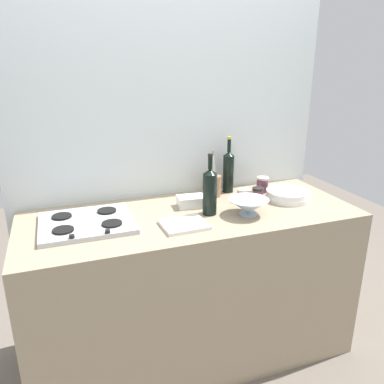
{
  "coord_description": "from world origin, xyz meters",
  "views": [
    {
      "loc": [
        -0.65,
        -1.81,
        1.68
      ],
      "look_at": [
        0.0,
        0.0,
        1.02
      ],
      "focal_mm": 35.96,
      "sensor_mm": 36.0,
      "label": 1
    }
  ],
  "objects_px": {
    "stovetop_hob": "(87,223)",
    "mixing_bowl": "(248,206)",
    "utensil_crock": "(213,185)",
    "butter_dish": "(191,201)",
    "cutting_board": "(184,225)",
    "wine_bottle_mid_left": "(228,171)",
    "wine_bottle_leftmost": "(210,191)",
    "plate_stack": "(288,195)",
    "condiment_jar_front": "(258,194)",
    "condiment_jar_rear": "(243,195)",
    "condiment_jar_spare": "(262,184)"
  },
  "relations": [
    {
      "from": "condiment_jar_front",
      "to": "condiment_jar_spare",
      "type": "bearing_deg",
      "value": 51.32
    },
    {
      "from": "stovetop_hob",
      "to": "wine_bottle_mid_left",
      "type": "height_order",
      "value": "wine_bottle_mid_left"
    },
    {
      "from": "butter_dish",
      "to": "condiment_jar_rear",
      "type": "xyz_separation_m",
      "value": [
        0.32,
        -0.02,
        0.01
      ]
    },
    {
      "from": "stovetop_hob",
      "to": "condiment_jar_front",
      "type": "xyz_separation_m",
      "value": [
        0.97,
        0.03,
        0.03
      ]
    },
    {
      "from": "wine_bottle_leftmost",
      "to": "condiment_jar_spare",
      "type": "height_order",
      "value": "wine_bottle_leftmost"
    },
    {
      "from": "wine_bottle_leftmost",
      "to": "utensil_crock",
      "type": "relative_size",
      "value": 1.18
    },
    {
      "from": "wine_bottle_leftmost",
      "to": "utensil_crock",
      "type": "bearing_deg",
      "value": 63.68
    },
    {
      "from": "utensil_crock",
      "to": "stovetop_hob",
      "type": "bearing_deg",
      "value": -165.67
    },
    {
      "from": "wine_bottle_mid_left",
      "to": "condiment_jar_front",
      "type": "distance_m",
      "value": 0.25
    },
    {
      "from": "stovetop_hob",
      "to": "condiment_jar_front",
      "type": "relative_size",
      "value": 5.68
    },
    {
      "from": "wine_bottle_mid_left",
      "to": "condiment_jar_front",
      "type": "relative_size",
      "value": 4.38
    },
    {
      "from": "condiment_jar_rear",
      "to": "plate_stack",
      "type": "bearing_deg",
      "value": -13.71
    },
    {
      "from": "mixing_bowl",
      "to": "wine_bottle_mid_left",
      "type": "bearing_deg",
      "value": 81.31
    },
    {
      "from": "utensil_crock",
      "to": "condiment_jar_spare",
      "type": "xyz_separation_m",
      "value": [
        0.32,
        -0.03,
        -0.02
      ]
    },
    {
      "from": "plate_stack",
      "to": "cutting_board",
      "type": "xyz_separation_m",
      "value": [
        -0.7,
        -0.16,
        -0.02
      ]
    },
    {
      "from": "utensil_crock",
      "to": "condiment_jar_rear",
      "type": "relative_size",
      "value": 3.78
    },
    {
      "from": "stovetop_hob",
      "to": "condiment_jar_spare",
      "type": "xyz_separation_m",
      "value": [
        1.08,
        0.16,
        0.03
      ]
    },
    {
      "from": "stovetop_hob",
      "to": "condiment_jar_spare",
      "type": "relative_size",
      "value": 4.79
    },
    {
      "from": "wine_bottle_mid_left",
      "to": "utensil_crock",
      "type": "relative_size",
      "value": 1.25
    },
    {
      "from": "butter_dish",
      "to": "plate_stack",
      "type": "bearing_deg",
      "value": -8.55
    },
    {
      "from": "utensil_crock",
      "to": "condiment_jar_rear",
      "type": "distance_m",
      "value": 0.2
    },
    {
      "from": "condiment_jar_spare",
      "to": "stovetop_hob",
      "type": "bearing_deg",
      "value": -171.58
    },
    {
      "from": "condiment_jar_spare",
      "to": "utensil_crock",
      "type": "bearing_deg",
      "value": 173.76
    },
    {
      "from": "wine_bottle_mid_left",
      "to": "condiment_jar_rear",
      "type": "height_order",
      "value": "wine_bottle_mid_left"
    },
    {
      "from": "stovetop_hob",
      "to": "mixing_bowl",
      "type": "relative_size",
      "value": 2.11
    },
    {
      "from": "plate_stack",
      "to": "wine_bottle_leftmost",
      "type": "relative_size",
      "value": 0.78
    },
    {
      "from": "mixing_bowl",
      "to": "utensil_crock",
      "type": "distance_m",
      "value": 0.35
    },
    {
      "from": "butter_dish",
      "to": "mixing_bowl",
      "type": "bearing_deg",
      "value": -41.55
    },
    {
      "from": "condiment_jar_front",
      "to": "mixing_bowl",
      "type": "bearing_deg",
      "value": -131.08
    },
    {
      "from": "mixing_bowl",
      "to": "condiment_jar_rear",
      "type": "relative_size",
      "value": 2.92
    },
    {
      "from": "plate_stack",
      "to": "cutting_board",
      "type": "height_order",
      "value": "plate_stack"
    },
    {
      "from": "butter_dish",
      "to": "cutting_board",
      "type": "relative_size",
      "value": 0.68
    },
    {
      "from": "stovetop_hob",
      "to": "condiment_jar_rear",
      "type": "distance_m",
      "value": 0.89
    },
    {
      "from": "butter_dish",
      "to": "cutting_board",
      "type": "bearing_deg",
      "value": -116.69
    },
    {
      "from": "wine_bottle_leftmost",
      "to": "condiment_jar_front",
      "type": "bearing_deg",
      "value": 15.45
    },
    {
      "from": "wine_bottle_mid_left",
      "to": "cutting_board",
      "type": "height_order",
      "value": "wine_bottle_mid_left"
    },
    {
      "from": "utensil_crock",
      "to": "mixing_bowl",
      "type": "bearing_deg",
      "value": -80.25
    },
    {
      "from": "wine_bottle_leftmost",
      "to": "wine_bottle_mid_left",
      "type": "relative_size",
      "value": 0.94
    },
    {
      "from": "plate_stack",
      "to": "mixing_bowl",
      "type": "xyz_separation_m",
      "value": [
        -0.33,
        -0.13,
        0.02
      ]
    },
    {
      "from": "stovetop_hob",
      "to": "butter_dish",
      "type": "height_order",
      "value": "butter_dish"
    },
    {
      "from": "stovetop_hob",
      "to": "wine_bottle_leftmost",
      "type": "height_order",
      "value": "wine_bottle_leftmost"
    },
    {
      "from": "plate_stack",
      "to": "mixing_bowl",
      "type": "distance_m",
      "value": 0.36
    },
    {
      "from": "utensil_crock",
      "to": "condiment_jar_spare",
      "type": "bearing_deg",
      "value": -6.24
    },
    {
      "from": "butter_dish",
      "to": "condiment_jar_spare",
      "type": "relative_size",
      "value": 1.58
    },
    {
      "from": "stovetop_hob",
      "to": "mixing_bowl",
      "type": "xyz_separation_m",
      "value": [
        0.82,
        -0.15,
        0.03
      ]
    },
    {
      "from": "plate_stack",
      "to": "mixing_bowl",
      "type": "relative_size",
      "value": 1.19
    },
    {
      "from": "mixing_bowl",
      "to": "cutting_board",
      "type": "xyz_separation_m",
      "value": [
        -0.37,
        -0.03,
        -0.04
      ]
    },
    {
      "from": "wine_bottle_leftmost",
      "to": "condiment_jar_rear",
      "type": "relative_size",
      "value": 4.47
    },
    {
      "from": "mixing_bowl",
      "to": "butter_dish",
      "type": "height_order",
      "value": "mixing_bowl"
    },
    {
      "from": "wine_bottle_leftmost",
      "to": "condiment_jar_front",
      "type": "xyz_separation_m",
      "value": [
        0.34,
        0.09,
        -0.09
      ]
    }
  ]
}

